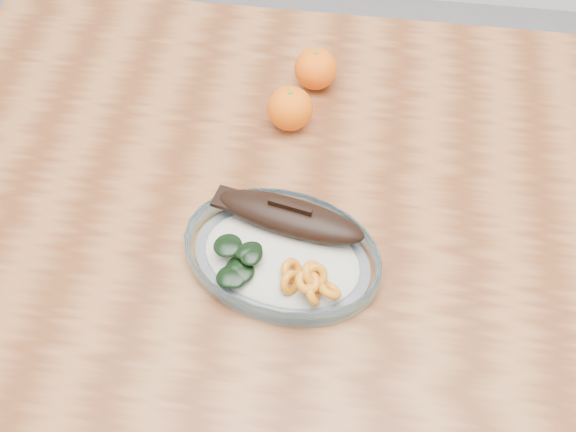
{
  "coord_description": "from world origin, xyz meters",
  "views": [
    {
      "loc": [
        0.04,
        -0.64,
        1.54
      ],
      "look_at": [
        -0.03,
        -0.06,
        0.77
      ],
      "focal_mm": 45.0,
      "sensor_mm": 36.0,
      "label": 1
    }
  ],
  "objects": [
    {
      "name": "orange_left",
      "position": [
        -0.06,
        0.12,
        0.78
      ],
      "size": [
        0.07,
        0.07,
        0.07
      ],
      "primitive_type": "sphere",
      "color": "#FE4705",
      "rests_on": "dining_table"
    },
    {
      "name": "orange_right",
      "position": [
        -0.03,
        0.22,
        0.78
      ],
      "size": [
        0.07,
        0.07,
        0.07
      ],
      "primitive_type": "sphere",
      "color": "#FE4705",
      "rests_on": "dining_table"
    },
    {
      "name": "ground",
      "position": [
        0.0,
        0.0,
        0.0
      ],
      "size": [
        3.0,
        3.0,
        0.0
      ],
      "primitive_type": "plane",
      "color": "slate",
      "rests_on": "ground"
    },
    {
      "name": "dining_table",
      "position": [
        0.0,
        0.0,
        0.65
      ],
      "size": [
        1.2,
        0.8,
        0.75
      ],
      "color": "brown",
      "rests_on": "ground"
    },
    {
      "name": "plated_meal",
      "position": [
        -0.03,
        -0.12,
        0.77
      ],
      "size": [
        0.57,
        0.57,
        0.07
      ],
      "rotation": [
        0.0,
        0.0,
        -0.22
      ],
      "color": "white",
      "rests_on": "dining_table"
    }
  ]
}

